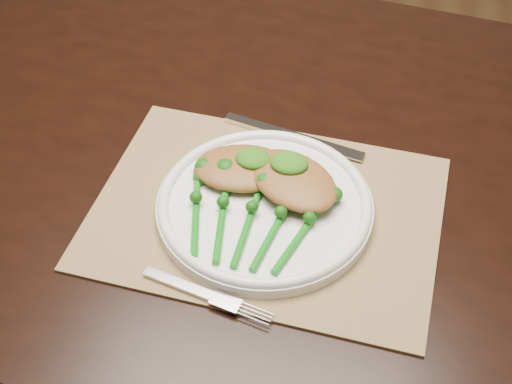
% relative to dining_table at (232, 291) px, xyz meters
% --- Properties ---
extents(dining_table, '(1.70, 1.09, 0.75)m').
position_rel_dining_table_xyz_m(dining_table, '(0.00, 0.00, 0.00)').
color(dining_table, black).
rests_on(dining_table, ground).
extents(placemat, '(0.46, 0.35, 0.00)m').
position_rel_dining_table_xyz_m(placemat, '(0.09, -0.13, 0.37)').
color(placemat, olive).
rests_on(placemat, dining_table).
extents(dinner_plate, '(0.28, 0.28, 0.03)m').
position_rel_dining_table_xyz_m(dinner_plate, '(0.09, -0.13, 0.39)').
color(dinner_plate, white).
rests_on(dinner_plate, placemat).
extents(knife, '(0.21, 0.06, 0.01)m').
position_rel_dining_table_xyz_m(knife, '(0.08, 0.02, 0.38)').
color(knife, silver).
rests_on(knife, placemat).
extents(fork, '(0.17, 0.05, 0.01)m').
position_rel_dining_table_xyz_m(fork, '(0.06, -0.28, 0.38)').
color(fork, silver).
rests_on(fork, placemat).
extents(chicken_fillet_left, '(0.14, 0.11, 0.03)m').
position_rel_dining_table_xyz_m(chicken_fillet_left, '(0.05, -0.09, 0.41)').
color(chicken_fillet_left, brown).
rests_on(chicken_fillet_left, dinner_plate).
extents(chicken_fillet_right, '(0.16, 0.15, 0.03)m').
position_rel_dining_table_xyz_m(chicken_fillet_right, '(0.12, -0.10, 0.41)').
color(chicken_fillet_right, brown).
rests_on(chicken_fillet_right, dinner_plate).
extents(pesto_dollop_left, '(0.05, 0.04, 0.02)m').
position_rel_dining_table_xyz_m(pesto_dollop_left, '(0.06, -0.09, 0.42)').
color(pesto_dollop_left, '#194E0B').
rests_on(pesto_dollop_left, chicken_fillet_left).
extents(pesto_dollop_right, '(0.05, 0.04, 0.02)m').
position_rel_dining_table_xyz_m(pesto_dollop_right, '(0.11, -0.09, 0.43)').
color(pesto_dollop_right, '#194E0B').
rests_on(pesto_dollop_right, chicken_fillet_right).
extents(broccolini_bundle, '(0.16, 0.18, 0.04)m').
position_rel_dining_table_xyz_m(broccolini_bundle, '(0.07, -0.18, 0.40)').
color(broccolini_bundle, '#0E6B0F').
rests_on(broccolini_bundle, dinner_plate).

